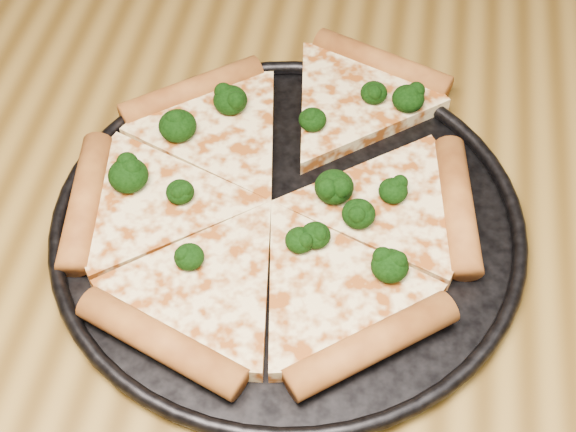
# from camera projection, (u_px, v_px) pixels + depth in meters

# --- Properties ---
(dining_table) EXTENTS (1.20, 0.90, 0.75)m
(dining_table) POSITION_uv_depth(u_px,v_px,m) (299.00, 359.00, 0.72)
(dining_table) COLOR brown
(dining_table) RESTS_ON ground
(pizza_pan) EXTENTS (0.38, 0.38, 0.02)m
(pizza_pan) POSITION_uv_depth(u_px,v_px,m) (288.00, 222.00, 0.68)
(pizza_pan) COLOR black
(pizza_pan) RESTS_ON dining_table
(pizza) EXTENTS (0.34, 0.39, 0.03)m
(pizza) POSITION_uv_depth(u_px,v_px,m) (276.00, 197.00, 0.69)
(pizza) COLOR #FFE59C
(pizza) RESTS_ON pizza_pan
(broccoli_florets) EXTENTS (0.25, 0.22, 0.02)m
(broccoli_florets) POSITION_uv_depth(u_px,v_px,m) (280.00, 167.00, 0.69)
(broccoli_florets) COLOR black
(broccoli_florets) RESTS_ON pizza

